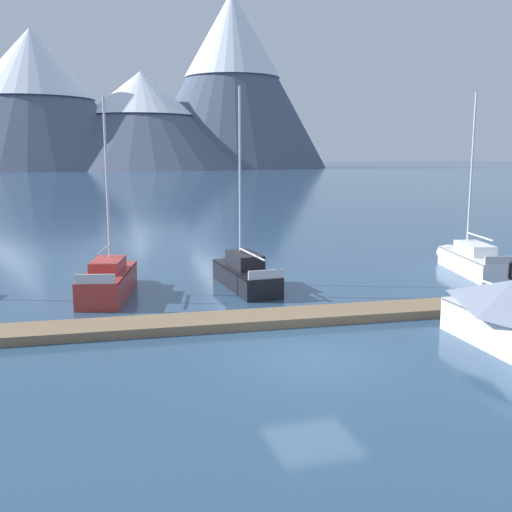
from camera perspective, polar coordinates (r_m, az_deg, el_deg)
ground_plane at (r=17.29m, az=5.51°, el=-9.84°), size 700.00×700.00×0.00m
mountain_central_massif at (r=233.78m, az=-20.48°, el=14.14°), size 82.81×82.81×48.84m
mountain_shoulder_ridge at (r=232.52m, az=-10.86°, el=12.79°), size 86.03×86.03×35.36m
mountain_east_summit at (r=247.40m, az=-2.28°, el=16.76°), size 74.95×74.95×67.67m
dock at (r=20.85m, az=1.51°, el=-5.94°), size 29.52×3.29×0.30m
sailboat_second_berth at (r=25.43m, az=-13.74°, el=-2.15°), size 2.76×5.89×8.03m
sailboat_mid_dock_port at (r=26.31m, az=-1.28°, el=-1.57°), size 1.90×6.04×8.59m
sailboat_far_berth at (r=31.41m, az=19.72°, el=-0.29°), size 2.98×7.03×8.68m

